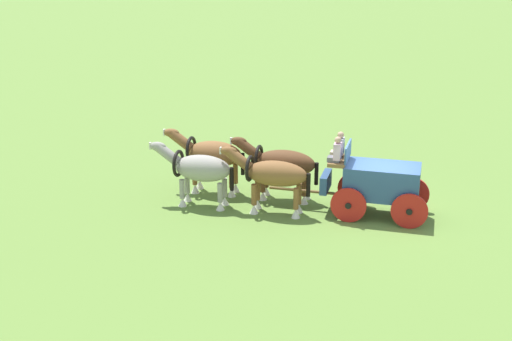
# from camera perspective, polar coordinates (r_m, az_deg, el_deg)

# --- Properties ---
(ground_plane) EXTENTS (220.00, 220.00, 0.00)m
(ground_plane) POSITION_cam_1_polar(r_m,az_deg,el_deg) (22.98, 10.44, -3.79)
(ground_plane) COLOR olive
(show_wagon) EXTENTS (5.44, 1.97, 2.74)m
(show_wagon) POSITION_cam_1_polar(r_m,az_deg,el_deg) (22.55, 10.21, -0.93)
(show_wagon) COLOR #2D4C7A
(show_wagon) RESTS_ON ground
(draft_horse_rear_near) EXTENTS (3.11, 1.08, 2.21)m
(draft_horse_rear_near) POSITION_cam_1_polar(r_m,az_deg,el_deg) (22.40, 1.38, -0.38)
(draft_horse_rear_near) COLOR brown
(draft_horse_rear_near) RESTS_ON ground
(draft_horse_rear_off) EXTENTS (3.18, 1.14, 2.18)m
(draft_horse_rear_off) POSITION_cam_1_polar(r_m,az_deg,el_deg) (23.60, 2.15, 0.57)
(draft_horse_rear_off) COLOR brown
(draft_horse_rear_off) RESTS_ON ground
(draft_horse_lead_near) EXTENTS (3.03, 1.13, 2.18)m
(draft_horse_lead_near) POSITION_cam_1_polar(r_m,az_deg,el_deg) (23.12, -4.87, 0.10)
(draft_horse_lead_near) COLOR #9E998E
(draft_horse_lead_near) RESTS_ON ground
(draft_horse_lead_off) EXTENTS (3.05, 1.12, 2.30)m
(draft_horse_lead_off) POSITION_cam_1_polar(r_m,az_deg,el_deg) (24.25, -3.84, 1.31)
(draft_horse_lead_off) COLOR brown
(draft_horse_lead_off) RESTS_ON ground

